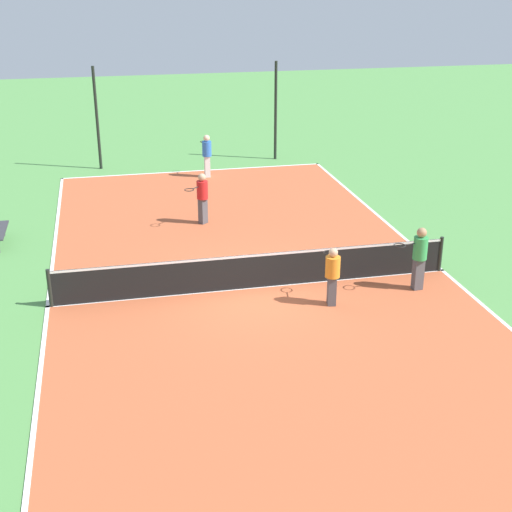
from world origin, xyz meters
name	(u,v)px	position (x,y,z in m)	size (l,w,h in m)	color
ground_plane	(256,288)	(0.00, 0.00, 0.00)	(80.00, 80.00, 0.00)	#518E47
court_surface	(256,288)	(0.00, 0.00, 0.01)	(10.56, 23.36, 0.02)	#B75633
tennis_net	(256,270)	(0.00, 0.00, 0.52)	(10.36, 0.10, 0.98)	black
bench	(0,232)	(-6.79, 4.74, 0.39)	(0.36, 1.73, 0.45)	#333338
player_center_orange	(332,273)	(1.60, -1.36, 0.86)	(0.48, 0.97, 1.48)	#4C4C51
player_coach_red	(202,195)	(-0.60, 5.24, 0.97)	(0.93, 0.84, 1.65)	#4C4C51
player_near_blue	(207,153)	(0.39, 10.66, 0.98)	(0.37, 0.94, 1.67)	white
player_far_green	(419,254)	(4.02, -0.98, 0.98)	(0.96, 0.43, 1.67)	#4C4C51
tennis_ball_left_sideline	(146,286)	(-2.78, 0.64, 0.06)	(0.07, 0.07, 0.07)	#CCE033
tennis_ball_near_net	(279,262)	(0.98, 1.48, 0.06)	(0.07, 0.07, 0.07)	#CCE033
fence_post_back_left	(97,119)	(-3.70, 12.91, 2.07)	(0.12, 0.12, 4.13)	black
fence_post_back_right	(276,111)	(3.70, 12.91, 2.07)	(0.12, 0.12, 4.13)	black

